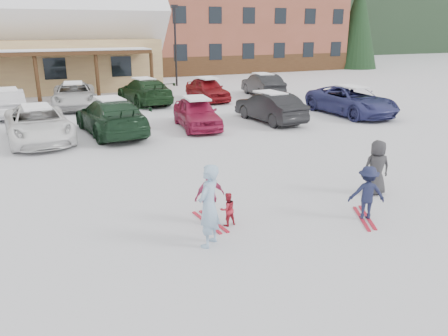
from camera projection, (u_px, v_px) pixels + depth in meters
name	position (u px, v px, depth m)	size (l,w,h in m)	color
ground	(229.00, 221.00, 10.45)	(160.00, 160.00, 0.00)	silver
lamp_post	(175.00, 41.00, 33.52)	(0.50, 0.25, 6.05)	black
conifer_1	(359.00, 10.00, 47.85)	(4.84, 4.84, 11.22)	black
conifer_3	(119.00, 21.00, 49.54)	(3.96, 3.96, 9.18)	black
conifer_4	(315.00, 12.00, 61.50)	(5.06, 5.06, 11.73)	black
adult_skier	(209.00, 206.00, 9.03)	(0.65, 0.43, 1.80)	#8DAFCE
toddler_red	(228.00, 209.00, 10.11)	(0.39, 0.30, 0.80)	#A91E2D
child_navy	(367.00, 193.00, 10.39)	(0.86, 0.49, 1.33)	#171B38
skis_child_navy	(364.00, 218.00, 10.59)	(0.20, 1.40, 0.03)	#B1192C
child_magenta	(210.00, 197.00, 10.18)	(0.77, 0.32, 1.31)	#BC3867
skis_child_magenta	(210.00, 222.00, 10.38)	(0.20, 1.40, 0.03)	#B1192C
bystander_dark	(377.00, 168.00, 11.92)	(0.75, 0.49, 1.54)	#2B2B2D
parked_car_2	(38.00, 124.00, 17.59)	(2.36, 5.11, 1.42)	white
parked_car_3	(111.00, 116.00, 18.75)	(2.16, 5.32, 1.54)	#18321F
parked_car_4	(197.00, 113.00, 19.94)	(1.63, 4.05, 1.38)	#A21D45
parked_car_5	(270.00, 107.00, 21.25)	(1.51, 4.33, 1.43)	black
parked_car_6	(351.00, 101.00, 22.93)	(2.46, 5.34, 1.49)	navy
parked_car_9	(8.00, 103.00, 22.49)	(1.50, 4.29, 1.41)	silver
parked_car_10	(74.00, 95.00, 25.00)	(2.36, 5.11, 1.42)	silver
parked_car_11	(144.00, 91.00, 26.28)	(2.12, 5.22, 1.51)	#173319
parked_car_12	(207.00, 89.00, 27.37)	(1.68, 4.19, 1.43)	maroon
parked_car_13	(263.00, 85.00, 29.34)	(1.55, 4.45, 1.47)	black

